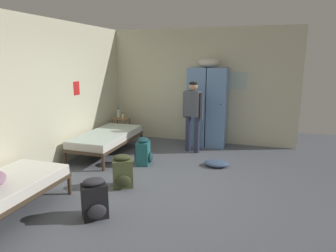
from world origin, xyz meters
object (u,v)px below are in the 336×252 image
object	(u,v)px
backpack_olive	(123,172)
clothes_pile_denim	(216,163)
lotion_bottle	(123,116)
backpack_black	(95,199)
bed_left_rear	(107,137)
person_traveler	(193,110)
water_bottle	(118,113)
backpack_teal	(144,152)
shelf_unit	(121,127)
locker_bank	(207,105)

from	to	relation	value
backpack_olive	clothes_pile_denim	size ratio (longest dim) A/B	1.14
lotion_bottle	clothes_pile_denim	world-z (taller)	lotion_bottle
backpack_black	backpack_olive	bearing A→B (deg)	94.85
bed_left_rear	person_traveler	distance (m)	1.97
water_bottle	backpack_olive	bearing A→B (deg)	-62.09
lotion_bottle	backpack_olive	world-z (taller)	lotion_bottle
backpack_teal	clothes_pile_denim	world-z (taller)	backpack_teal
shelf_unit	person_traveler	distance (m)	2.11
shelf_unit	backpack_teal	size ratio (longest dim) A/B	1.04
shelf_unit	backpack_black	xyz separation A→B (m)	(1.42, -3.64, -0.09)
bed_left_rear	locker_bank	bearing A→B (deg)	35.61
shelf_unit	backpack_teal	distance (m)	1.99
backpack_teal	backpack_black	bearing A→B (deg)	-85.41
person_traveler	backpack_olive	distance (m)	2.40
water_bottle	lotion_bottle	distance (m)	0.17
bed_left_rear	backpack_olive	distance (m)	1.81
person_traveler	backpack_olive	world-z (taller)	person_traveler
clothes_pile_denim	backpack_black	bearing A→B (deg)	-116.72
bed_left_rear	backpack_teal	size ratio (longest dim) A/B	3.45
bed_left_rear	lotion_bottle	distance (m)	1.20
shelf_unit	backpack_olive	world-z (taller)	shelf_unit
bed_left_rear	clothes_pile_denim	distance (m)	2.41
backpack_black	locker_bank	bearing A→B (deg)	78.71
backpack_black	backpack_teal	distance (m)	2.10
lotion_bottle	clothes_pile_denim	size ratio (longest dim) A/B	0.32
backpack_olive	backpack_teal	size ratio (longest dim) A/B	1.00
person_traveler	backpack_black	world-z (taller)	person_traveler
locker_bank	person_traveler	bearing A→B (deg)	-108.09
backpack_olive	clothes_pile_denim	distance (m)	1.95
backpack_olive	water_bottle	bearing A→B (deg)	117.91
shelf_unit	backpack_black	world-z (taller)	shelf_unit
person_traveler	water_bottle	world-z (taller)	person_traveler
lotion_bottle	backpack_olive	xyz separation A→B (m)	(1.26, -2.61, -0.38)
shelf_unit	locker_bank	bearing A→B (deg)	4.85
water_bottle	clothes_pile_denim	distance (m)	3.05
water_bottle	backpack_teal	distance (m)	2.10
person_traveler	backpack_teal	bearing A→B (deg)	-123.39
backpack_olive	backpack_black	world-z (taller)	same
backpack_black	clothes_pile_denim	world-z (taller)	backpack_black
locker_bank	backpack_black	size ratio (longest dim) A/B	3.76
locker_bank	clothes_pile_denim	world-z (taller)	locker_bank
locker_bank	clothes_pile_denim	bearing A→B (deg)	-71.77
locker_bank	backpack_teal	distance (m)	2.09
shelf_unit	lotion_bottle	xyz separation A→B (m)	(0.07, -0.04, 0.29)
person_traveler	backpack_olive	bearing A→B (deg)	-106.28
water_bottle	backpack_teal	xyz separation A→B (m)	(1.33, -1.57, -0.42)
locker_bank	shelf_unit	world-z (taller)	locker_bank
person_traveler	backpack_black	distance (m)	3.32
locker_bank	lotion_bottle	size ratio (longest dim) A/B	13.54
bed_left_rear	lotion_bottle	bearing A→B (deg)	98.84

